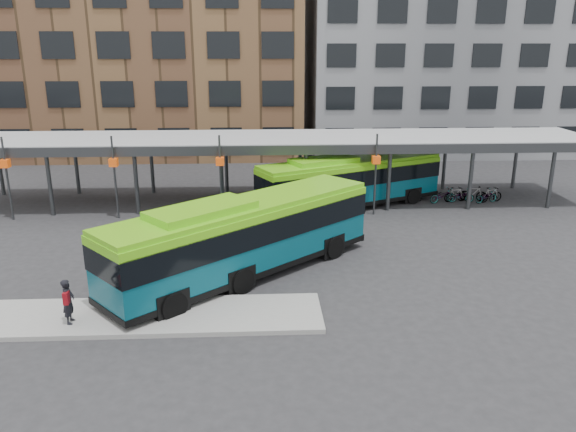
{
  "coord_description": "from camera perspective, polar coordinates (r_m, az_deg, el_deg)",
  "views": [
    {
      "loc": [
        -0.7,
        -21.95,
        9.75
      ],
      "look_at": [
        0.59,
        3.78,
        1.8
      ],
      "focal_mm": 35.0,
      "sensor_mm": 36.0,
      "label": 1
    }
  ],
  "objects": [
    {
      "name": "building_brick",
      "position": [
        54.76,
        -13.32,
        18.02
      ],
      "size": [
        26.0,
        14.0,
        22.0
      ],
      "primitive_type": "cube",
      "color": "brown",
      "rests_on": "ground"
    },
    {
      "name": "pedestrian",
      "position": [
        21.52,
        -21.42,
        -8.05
      ],
      "size": [
        0.42,
        0.65,
        1.65
      ],
      "rotation": [
        0.0,
        0.0,
        1.61
      ],
      "color": "black",
      "rests_on": "boarding_island"
    },
    {
      "name": "bike_rack",
      "position": [
        37.63,
        17.69,
        2.04
      ],
      "size": [
        4.95,
        1.44,
        1.02
      ],
      "color": "slate",
      "rests_on": "ground"
    },
    {
      "name": "bus_front",
      "position": [
        24.13,
        -4.53,
        -1.96
      ],
      "size": [
        11.63,
        10.7,
        3.6
      ],
      "rotation": [
        0.0,
        0.0,
        0.72
      ],
      "color": "#084959",
      "rests_on": "ground"
    },
    {
      "name": "ground",
      "position": [
        24.03,
        -0.97,
        -6.79
      ],
      "size": [
        120.0,
        120.0,
        0.0
      ],
      "primitive_type": "plane",
      "color": "#28282B",
      "rests_on": "ground"
    },
    {
      "name": "building_grey",
      "position": [
        56.48,
        14.98,
        16.85
      ],
      "size": [
        24.0,
        14.0,
        20.0
      ],
      "primitive_type": "cube",
      "color": "slate",
      "rests_on": "ground"
    },
    {
      "name": "bus_rear",
      "position": [
        34.59,
        6.34,
        3.61
      ],
      "size": [
        11.86,
        7.45,
        3.29
      ],
      "rotation": [
        0.0,
        0.0,
        0.45
      ],
      "color": "#084959",
      "rests_on": "ground"
    },
    {
      "name": "canopy",
      "position": [
        35.31,
        -1.81,
        7.62
      ],
      "size": [
        40.0,
        6.53,
        4.8
      ],
      "color": "#999B9E",
      "rests_on": "ground"
    },
    {
      "name": "boarding_island",
      "position": [
        21.81,
        -15.51,
        -9.82
      ],
      "size": [
        14.0,
        3.0,
        0.18
      ],
      "primitive_type": "cube",
      "color": "gray",
      "rests_on": "ground"
    }
  ]
}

